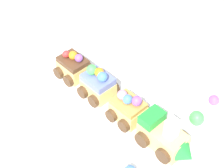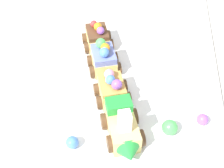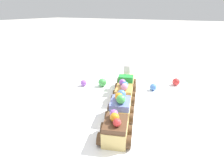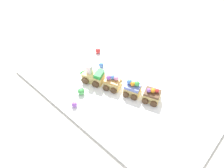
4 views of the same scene
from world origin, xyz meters
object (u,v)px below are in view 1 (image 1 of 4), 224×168
Objects in this scene: cake_car_blueberry at (98,85)px; gumball_purple at (214,100)px; cake_train_locomotive at (166,138)px; gumball_green at (197,118)px; cake_car_chocolate at (73,67)px; cake_car_caramel at (128,109)px.

cake_car_blueberry is 3.76× the size of gumball_purple.
gumball_green is (-0.02, 0.08, -0.01)m from cake_train_locomotive.
cake_car_blueberry is 0.08m from cake_car_chocolate.
cake_car_chocolate is (-0.25, -0.08, -0.00)m from cake_train_locomotive.
gumball_purple is at bearing 30.11° from cake_car_chocolate.
cake_car_caramel is 0.18m from gumball_purple.
cake_car_chocolate is at bearing -131.51° from gumball_purple.
gumball_green is at bearing 40.15° from cake_car_caramel.
cake_train_locomotive is 0.18m from cake_car_blueberry.
cake_train_locomotive is 1.45× the size of cake_car_chocolate.
gumball_green is (0.03, -0.06, 0.00)m from gumball_purple.
cake_car_chocolate is (-0.08, -0.02, -0.00)m from cake_car_blueberry.
cake_train_locomotive is 1.45× the size of cake_car_blueberry.
gumball_green is at bearing 24.42° from cake_car_blueberry.
cake_car_blueberry is 0.20m from gumball_green.
cake_train_locomotive reaches higher than cake_car_chocolate.
cake_train_locomotive is 0.08m from gumball_green.
cake_car_chocolate is at bearing 179.97° from cake_train_locomotive.
gumball_purple is at bearing 114.33° from gumball_green.
gumball_purple is (0.04, 0.17, -0.01)m from cake_car_caramel.
cake_car_chocolate is 0.28m from gumball_green.
cake_train_locomotive is 0.15m from gumball_purple.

